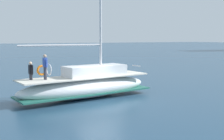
# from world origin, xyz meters

# --- Properties ---
(ground_plane) EXTENTS (400.00, 400.00, 0.00)m
(ground_plane) POSITION_xyz_m (0.00, 0.00, 0.00)
(ground_plane) COLOR navy
(main_sailboat) EXTENTS (3.54, 9.82, 14.10)m
(main_sailboat) POSITION_xyz_m (-1.56, -0.36, 0.92)
(main_sailboat) COLOR silver
(main_sailboat) RESTS_ON ground
(mooring_buoy) EXTENTS (0.52, 0.52, 0.86)m
(mooring_buoy) POSITION_xyz_m (-6.96, 4.69, 0.16)
(mooring_buoy) COLOR yellow
(mooring_buoy) RESTS_ON ground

